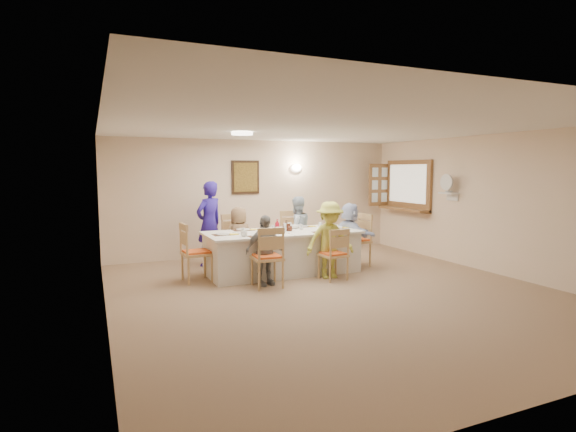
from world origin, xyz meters
name	(u,v)px	position (x,y,z in m)	size (l,w,h in m)	color
ground	(337,293)	(0.00, 0.00, 0.00)	(7.00, 7.00, 0.00)	#8A6C4E
room_walls	(338,193)	(0.00, 0.00, 1.51)	(7.00, 7.00, 7.00)	beige
wall_picture	(245,177)	(-0.30, 3.46, 1.70)	(0.62, 0.05, 0.72)	#362413
wall_sconce	(296,168)	(0.90, 3.44, 1.90)	(0.26, 0.09, 0.18)	white
ceiling_light	(242,133)	(-1.00, 1.50, 2.47)	(0.36, 0.36, 0.05)	white
serving_hatch	(408,186)	(3.21, 2.40, 1.50)	(0.06, 1.50, 1.15)	brown
hatch_sill	(403,209)	(3.09, 2.40, 0.97)	(0.30, 1.50, 0.05)	brown
shutter_door	(379,185)	(2.95, 3.16, 1.50)	(0.55, 0.04, 1.00)	brown
fan_shelf	(449,193)	(3.13, 1.05, 1.40)	(0.22, 0.36, 0.03)	white
desk_fan	(448,186)	(3.10, 1.05, 1.55)	(0.30, 0.30, 0.28)	#A5A5A8
dining_table	(282,252)	(-0.24, 1.56, 0.38)	(2.77, 1.17, 0.76)	white
chair_back_left	(237,241)	(-0.84, 2.36, 0.51)	(0.49, 0.49, 1.02)	tan
chair_back_right	(294,237)	(0.36, 2.36, 0.52)	(0.50, 0.50, 1.03)	tan
chair_front_left	(267,256)	(-0.84, 0.76, 0.49)	(0.47, 0.47, 0.98)	tan
chair_front_right	(333,254)	(0.36, 0.76, 0.45)	(0.43, 0.43, 0.89)	tan
chair_left_end	(197,252)	(-1.79, 1.56, 0.50)	(0.48, 0.48, 1.00)	tan
chair_right_end	(356,240)	(1.31, 1.56, 0.51)	(0.49, 0.49, 1.02)	tan
diner_back_left	(239,238)	(-0.84, 2.24, 0.58)	(0.62, 0.45, 1.17)	brown
diner_back_right	(297,230)	(0.36, 2.24, 0.67)	(0.69, 0.56, 1.34)	#A5B6C6
diner_front_left	(264,250)	(-0.84, 0.88, 0.57)	(0.71, 0.40, 1.14)	gray
diner_front_right	(330,240)	(0.36, 0.88, 0.66)	(0.91, 0.59, 1.32)	#D2D54E
diner_right_end	(350,235)	(1.18, 1.56, 0.62)	(0.48, 1.18, 1.23)	silver
caregiver	(209,224)	(-1.29, 2.71, 0.82)	(0.71, 0.63, 1.64)	#29198C
placemat_fl	(259,236)	(-0.84, 1.14, 0.76)	(0.35, 0.26, 0.01)	#472B19
plate_fl	(259,236)	(-0.84, 1.14, 0.77)	(0.24, 0.24, 0.02)	white
napkin_fl	(270,236)	(-0.66, 1.09, 0.77)	(0.14, 0.14, 0.01)	yellow
placemat_fr	(323,232)	(0.36, 1.14, 0.76)	(0.34, 0.25, 0.01)	#472B19
plate_fr	(323,232)	(0.36, 1.14, 0.77)	(0.25, 0.25, 0.02)	white
napkin_fr	(333,232)	(0.54, 1.09, 0.77)	(0.15, 0.15, 0.01)	yellow
placemat_bl	(243,230)	(-0.84, 1.98, 0.76)	(0.37, 0.28, 0.01)	#472B19
plate_bl	(243,229)	(-0.84, 1.98, 0.77)	(0.26, 0.26, 0.02)	white
napkin_bl	(253,229)	(-0.66, 1.93, 0.77)	(0.14, 0.14, 0.01)	yellow
placemat_br	(302,227)	(0.36, 1.98, 0.76)	(0.34, 0.25, 0.01)	#472B19
plate_br	(302,226)	(0.36, 1.98, 0.77)	(0.23, 0.23, 0.01)	white
napkin_br	(312,226)	(0.54, 1.93, 0.77)	(0.13, 0.13, 0.01)	yellow
placemat_le	(223,235)	(-1.34, 1.56, 0.76)	(0.33, 0.25, 0.01)	#472B19
plate_le	(223,234)	(-1.34, 1.56, 0.77)	(0.24, 0.24, 0.01)	white
napkin_le	(234,234)	(-1.16, 1.51, 0.77)	(0.15, 0.15, 0.01)	yellow
placemat_re	(336,228)	(0.88, 1.56, 0.76)	(0.32, 0.24, 0.01)	#472B19
plate_re	(336,227)	(0.88, 1.56, 0.77)	(0.22, 0.22, 0.01)	white
napkin_re	(346,227)	(1.06, 1.51, 0.77)	(0.14, 0.14, 0.01)	yellow
teacup_a	(244,234)	(-1.07, 1.24, 0.80)	(0.14, 0.14, 0.09)	white
teacup_b	(290,225)	(0.13, 2.06, 0.80)	(0.11, 0.11, 0.08)	white
bowl_a	(272,232)	(-0.53, 1.35, 0.79)	(0.24, 0.24, 0.05)	white
bowl_b	(294,227)	(0.11, 1.82, 0.79)	(0.22, 0.22, 0.07)	white
condiment_ketchup	(277,225)	(-0.33, 1.58, 0.87)	(0.09, 0.09, 0.22)	#B30F21
condiment_brown	(286,225)	(-0.15, 1.59, 0.86)	(0.10, 0.10, 0.19)	#4A2113
condiment_malt	(290,227)	(-0.11, 1.54, 0.83)	(0.14, 0.14, 0.14)	#4A2113
drinking_glass	(273,228)	(-0.39, 1.61, 0.82)	(0.07, 0.07, 0.10)	silver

